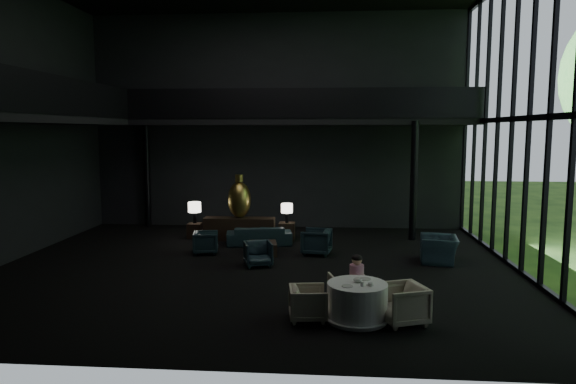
# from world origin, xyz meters

# --- Properties ---
(floor) EXTENTS (14.00, 12.00, 0.02)m
(floor) POSITION_xyz_m (0.00, 0.00, 0.00)
(floor) COLOR black
(floor) RESTS_ON ground
(wall_back) EXTENTS (14.00, 0.04, 8.00)m
(wall_back) POSITION_xyz_m (0.00, 6.00, 4.00)
(wall_back) COLOR black
(wall_back) RESTS_ON ground
(wall_front) EXTENTS (14.00, 0.04, 8.00)m
(wall_front) POSITION_xyz_m (0.00, -6.00, 4.00)
(wall_front) COLOR black
(wall_front) RESTS_ON ground
(curtain_wall) EXTENTS (0.20, 12.00, 8.00)m
(curtain_wall) POSITION_xyz_m (6.95, 0.00, 4.00)
(curtain_wall) COLOR black
(curtain_wall) RESTS_ON ground
(mezzanine_left) EXTENTS (2.00, 12.00, 0.25)m
(mezzanine_left) POSITION_xyz_m (-6.00, 0.00, 4.00)
(mezzanine_left) COLOR black
(mezzanine_left) RESTS_ON wall_left
(mezzanine_back) EXTENTS (12.00, 2.00, 0.25)m
(mezzanine_back) POSITION_xyz_m (1.00, 5.00, 4.00)
(mezzanine_back) COLOR black
(mezzanine_back) RESTS_ON wall_back
(railing_left) EXTENTS (0.06, 12.00, 1.00)m
(railing_left) POSITION_xyz_m (-5.00, 0.00, 4.60)
(railing_left) COLOR black
(railing_left) RESTS_ON mezzanine_left
(railing_back) EXTENTS (12.00, 0.06, 1.00)m
(railing_back) POSITION_xyz_m (1.00, 4.00, 4.60)
(railing_back) COLOR black
(railing_back) RESTS_ON mezzanine_back
(column_nw) EXTENTS (0.24, 0.24, 4.00)m
(column_nw) POSITION_xyz_m (-5.00, 5.70, 2.00)
(column_nw) COLOR black
(column_nw) RESTS_ON floor
(column_ne) EXTENTS (0.24, 0.24, 4.00)m
(column_ne) POSITION_xyz_m (4.80, 4.00, 2.00)
(column_ne) COLOR black
(column_ne) RESTS_ON floor
(console) EXTENTS (2.39, 0.54, 0.76)m
(console) POSITION_xyz_m (-1.05, 3.49, 0.38)
(console) COLOR black
(console) RESTS_ON floor
(bronze_urn) EXTENTS (0.78, 0.78, 1.45)m
(bronze_urn) POSITION_xyz_m (-1.05, 3.54, 1.38)
(bronze_urn) COLOR #A78B30
(bronze_urn) RESTS_ON console
(side_table_left) EXTENTS (0.46, 0.46, 0.51)m
(side_table_left) POSITION_xyz_m (-2.65, 3.71, 0.25)
(side_table_left) COLOR black
(side_table_left) RESTS_ON floor
(table_lamp_left) EXTENTS (0.44, 0.44, 0.73)m
(table_lamp_left) POSITION_xyz_m (-2.65, 3.74, 1.03)
(table_lamp_left) COLOR black
(table_lamp_left) RESTS_ON side_table_left
(side_table_right) EXTENTS (0.53, 0.53, 0.59)m
(side_table_right) POSITION_xyz_m (0.55, 3.66, 0.29)
(side_table_right) COLOR black
(side_table_right) RESTS_ON floor
(table_lamp_right) EXTENTS (0.39, 0.39, 0.65)m
(table_lamp_right) POSITION_xyz_m (0.55, 3.62, 1.05)
(table_lamp_right) COLOR black
(table_lamp_right) RESTS_ON side_table_right
(sofa) EXTENTS (2.17, 0.95, 0.82)m
(sofa) POSITION_xyz_m (-0.28, 2.79, 0.41)
(sofa) COLOR #273741
(sofa) RESTS_ON floor
(lounge_armchair_west) EXTENTS (0.76, 0.79, 0.70)m
(lounge_armchair_west) POSITION_xyz_m (-1.72, 1.49, 0.35)
(lounge_armchair_west) COLOR #1E2A36
(lounge_armchair_west) RESTS_ON floor
(lounge_armchair_east) EXTENTS (0.96, 1.01, 0.91)m
(lounge_armchair_east) POSITION_xyz_m (1.60, 1.65, 0.45)
(lounge_armchair_east) COLOR black
(lounge_armchair_east) RESTS_ON floor
(lounge_armchair_south) EXTENTS (0.84, 0.81, 0.70)m
(lounge_armchair_south) POSITION_xyz_m (0.04, 0.20, 0.35)
(lounge_armchair_south) COLOR #2C4348
(lounge_armchair_south) RESTS_ON floor
(window_armchair) EXTENTS (0.93, 1.29, 1.04)m
(window_armchair) POSITION_xyz_m (5.06, 1.00, 0.52)
(window_armchair) COLOR black
(window_armchair) RESTS_ON floor
(coffee_table) EXTENTS (0.94, 0.94, 0.37)m
(coffee_table) POSITION_xyz_m (-0.00, 1.51, 0.18)
(coffee_table) COLOR black
(coffee_table) RESTS_ON floor
(dining_table) EXTENTS (1.33, 1.33, 0.75)m
(dining_table) POSITION_xyz_m (2.51, -3.68, 0.33)
(dining_table) COLOR white
(dining_table) RESTS_ON floor
(dining_chair_north) EXTENTS (0.85, 0.82, 0.73)m
(dining_chair_north) POSITION_xyz_m (2.37, -2.83, 0.36)
(dining_chair_north) COLOR #ADA38A
(dining_chair_north) RESTS_ON floor
(dining_chair_east) EXTENTS (1.07, 1.10, 0.90)m
(dining_chair_east) POSITION_xyz_m (3.37, -3.74, 0.45)
(dining_chair_east) COLOR #B7AA96
(dining_chair_east) RESTS_ON floor
(dining_chair_west) EXTENTS (0.70, 0.74, 0.69)m
(dining_chair_west) POSITION_xyz_m (1.56, -3.70, 0.34)
(dining_chair_west) COLOR #AEA699
(dining_chair_west) RESTS_ON floor
(child) EXTENTS (0.30, 0.30, 0.65)m
(child) POSITION_xyz_m (2.55, -2.79, 0.77)
(child) COLOR #F19FB7
(child) RESTS_ON dining_chair_north
(plate_a) EXTENTS (0.23, 0.23, 0.01)m
(plate_a) POSITION_xyz_m (2.31, -3.90, 0.76)
(plate_a) COLOR white
(plate_a) RESTS_ON dining_table
(plate_b) EXTENTS (0.31, 0.31, 0.02)m
(plate_b) POSITION_xyz_m (2.67, -3.41, 0.76)
(plate_b) COLOR white
(plate_b) RESTS_ON dining_table
(saucer) EXTENTS (0.19, 0.19, 0.01)m
(saucer) POSITION_xyz_m (2.74, -3.80, 0.76)
(saucer) COLOR white
(saucer) RESTS_ON dining_table
(coffee_cup) EXTENTS (0.11, 0.11, 0.07)m
(coffee_cup) POSITION_xyz_m (2.75, -3.85, 0.79)
(coffee_cup) COLOR white
(coffee_cup) RESTS_ON saucer
(cereal_bowl) EXTENTS (0.17, 0.17, 0.09)m
(cereal_bowl) POSITION_xyz_m (2.52, -3.60, 0.79)
(cereal_bowl) COLOR white
(cereal_bowl) RESTS_ON dining_table
(cream_pot) EXTENTS (0.07, 0.07, 0.07)m
(cream_pot) POSITION_xyz_m (2.59, -3.86, 0.79)
(cream_pot) COLOR #99999E
(cream_pot) RESTS_ON dining_table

